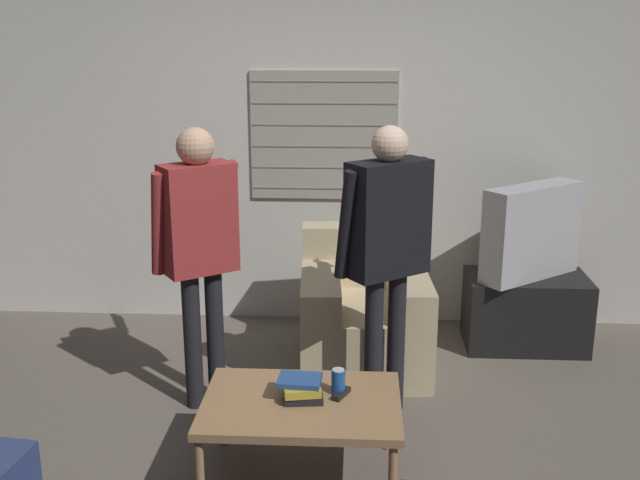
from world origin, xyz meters
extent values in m
plane|color=#665B51|center=(0.00, 0.00, 0.00)|extent=(16.00, 16.00, 0.00)
cube|color=silver|center=(0.00, 2.03, 1.27)|extent=(5.20, 0.06, 2.55)
cube|color=#A8A393|center=(0.00, 1.99, 1.37)|extent=(1.03, 0.02, 0.90)
cube|color=gray|center=(0.00, 1.98, 1.00)|extent=(1.01, 0.00, 0.01)
cube|color=gray|center=(0.00, 1.98, 1.15)|extent=(1.01, 0.00, 0.01)
cube|color=gray|center=(0.00, 1.98, 1.30)|extent=(1.01, 0.00, 0.01)
cube|color=gray|center=(0.00, 1.98, 1.45)|extent=(1.01, 0.00, 0.01)
cube|color=gray|center=(0.00, 1.98, 1.60)|extent=(1.01, 0.00, 0.01)
cube|color=gray|center=(0.00, 1.98, 1.75)|extent=(1.01, 0.00, 0.01)
cube|color=#C6B289|center=(0.30, 1.21, 0.22)|extent=(0.84, 0.96, 0.43)
cube|color=#C6B289|center=(0.28, 1.57, 0.63)|extent=(0.80, 0.25, 0.41)
cube|color=#C6B289|center=(0.57, 1.23, 0.53)|extent=(0.29, 0.93, 0.19)
cube|color=#C6B289|center=(0.02, 1.19, 0.53)|extent=(0.29, 0.93, 0.19)
cube|color=#9E754C|center=(0.00, -0.09, 0.40)|extent=(0.93, 0.66, 0.04)
cylinder|color=#9E754C|center=(-0.43, 0.19, 0.19)|extent=(0.04, 0.04, 0.38)
cylinder|color=#9E754C|center=(0.42, 0.19, 0.19)|extent=(0.04, 0.04, 0.38)
cylinder|color=#9E754C|center=(-0.43, -0.38, 0.19)|extent=(0.04, 0.04, 0.38)
cube|color=black|center=(1.39, 1.57, 0.25)|extent=(0.80, 0.47, 0.50)
cube|color=#B2B2B7|center=(1.39, 1.57, 0.81)|extent=(0.72, 0.63, 0.62)
cube|color=black|center=(1.33, 1.65, 0.81)|extent=(0.52, 0.41, 0.51)
cylinder|color=black|center=(-0.67, 0.60, 0.40)|extent=(0.10, 0.10, 0.80)
cylinder|color=black|center=(-0.56, 0.68, 0.40)|extent=(0.10, 0.10, 0.80)
cube|color=maroon|center=(-0.61, 0.64, 1.10)|extent=(0.43, 0.39, 0.60)
sphere|color=tan|center=(-0.61, 0.64, 1.50)|extent=(0.20, 0.20, 0.20)
cylinder|color=maroon|center=(-0.81, 0.55, 1.09)|extent=(0.15, 0.17, 0.58)
cylinder|color=maroon|center=(-0.59, 0.98, 1.26)|extent=(0.38, 0.49, 0.30)
cube|color=black|center=(-0.74, 1.19, 1.14)|extent=(0.08, 0.08, 0.13)
cylinder|color=black|center=(0.35, 0.54, 0.41)|extent=(0.10, 0.10, 0.82)
cylinder|color=black|center=(0.47, 0.64, 0.41)|extent=(0.10, 0.10, 0.82)
cube|color=black|center=(0.41, 0.59, 1.13)|extent=(0.48, 0.43, 0.62)
sphere|color=beige|center=(0.41, 0.59, 1.53)|extent=(0.19, 0.19, 0.19)
cylinder|color=black|center=(0.19, 0.48, 1.12)|extent=(0.15, 0.17, 0.59)
cylinder|color=black|center=(0.47, 0.92, 1.23)|extent=(0.36, 0.45, 0.41)
cube|color=black|center=(0.33, 1.11, 1.05)|extent=(0.09, 0.10, 0.12)
cube|color=black|center=(0.01, -0.08, 0.43)|extent=(0.19, 0.16, 0.04)
cube|color=gold|center=(0.00, -0.08, 0.47)|extent=(0.20, 0.19, 0.04)
cube|color=#284C89|center=(-0.01, -0.06, 0.51)|extent=(0.21, 0.17, 0.03)
cylinder|color=#194C9E|center=(0.17, -0.01, 0.48)|extent=(0.07, 0.07, 0.12)
cylinder|color=silver|center=(0.17, -0.01, 0.54)|extent=(0.06, 0.06, 0.00)
cube|color=black|center=(0.19, -0.04, 0.43)|extent=(0.09, 0.13, 0.02)
camera|label=1|loc=(0.26, -3.25, 2.10)|focal=42.00mm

